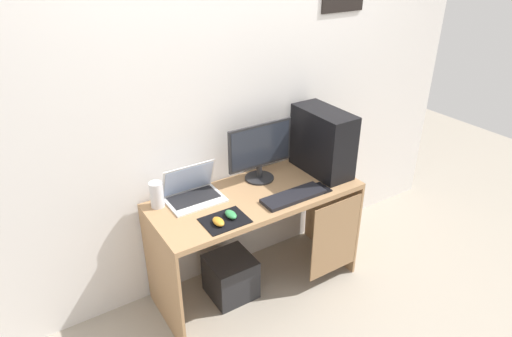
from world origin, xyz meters
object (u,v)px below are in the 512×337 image
monitor (260,151)px  speaker (157,195)px  subwoofer (231,276)px  mouse_right (218,222)px  keyboard (293,196)px  laptop (193,192)px  mouse_left (231,214)px  cell_phone (322,188)px  pc_tower (323,141)px

monitor → speaker: monitor is taller
subwoofer → mouse_right: bearing=-131.5°
keyboard → laptop: bearing=148.0°
speaker → keyboard: bearing=-26.0°
speaker → subwoofer: bearing=-24.8°
mouse_left → cell_phone: mouse_left is taller
laptop → pc_tower: bearing=-8.7°
pc_tower → mouse_right: bearing=-167.8°
speaker → keyboard: (0.75, -0.36, -0.07)m
pc_tower → monitor: (-0.42, 0.12, -0.01)m
keyboard → mouse_right: 0.53m
cell_phone → subwoofer: cell_phone is taller
laptop → speaker: (-0.22, 0.03, 0.04)m
monitor → cell_phone: (0.27, -0.32, -0.20)m
laptop → mouse_right: 0.34m
speaker → mouse_left: size_ratio=1.69×
speaker → cell_phone: size_ratio=1.25×
pc_tower → monitor: pc_tower is taller
laptop → cell_phone: (0.75, -0.34, -0.04)m
pc_tower → keyboard: size_ratio=1.08×
cell_phone → laptop: bearing=155.8°
pc_tower → keyboard: pc_tower is taller
speaker → mouse_left: bearing=-48.0°
pc_tower → laptop: bearing=171.3°
monitor → mouse_right: 0.61m
mouse_left → cell_phone: size_ratio=0.74×
mouse_right → cell_phone: mouse_right is taller
mouse_left → monitor: bearing=36.8°
keyboard → mouse_left: (-0.44, 0.02, 0.01)m
pc_tower → mouse_right: size_ratio=4.74×
speaker → subwoofer: size_ratio=0.55×
monitor → keyboard: 0.37m
laptop → speaker: 0.22m
mouse_left → subwoofer: size_ratio=0.32×
laptop → mouse_left: laptop is taller
mouse_right → speaker: bearing=120.2°
speaker → subwoofer: 0.80m
monitor → pc_tower: bearing=-16.0°
laptop → keyboard: laptop is taller
monitor → mouse_right: size_ratio=4.87×
keyboard → monitor: bearing=98.0°
keyboard → mouse_left: 0.44m
speaker → cell_phone: bearing=-20.9°
cell_phone → speaker: bearing=159.1°
subwoofer → pc_tower: bearing=0.4°
keyboard → mouse_left: bearing=177.4°
mouse_right → subwoofer: bearing=48.5°
mouse_right → keyboard: bearing=0.5°
pc_tower → mouse_left: size_ratio=4.74×
speaker → mouse_left: 0.47m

